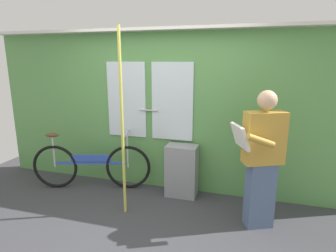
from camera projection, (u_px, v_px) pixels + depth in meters
The scene contains 6 objects.
ground_plane at pixel (130, 234), 3.18m from camera, with size 6.37×4.15×0.04m, color #38383D.
train_door_wall at pixel (163, 108), 4.08m from camera, with size 5.37×0.28×2.31m.
bicycle_near_door at pixel (91, 165), 4.20m from camera, with size 1.71×0.62×0.88m.
passenger_reading_newspaper at pixel (262, 158), 3.13m from camera, with size 0.61×0.55×1.58m.
trash_bin_by_wall at pixel (182, 171), 3.98m from camera, with size 0.43×0.28×0.74m, color gray.
handrail_pole at pixel (122, 125), 3.36m from camera, with size 0.04×0.04×2.27m, color #C6C14C.
Camera 1 is at (1.22, -2.57, 1.90)m, focal length 30.19 mm.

